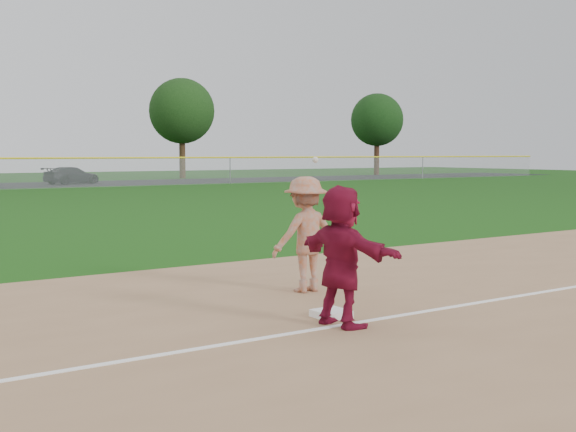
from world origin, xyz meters
TOP-DOWN VIEW (x-y plane):
  - ground at (0.00, 0.00)m, footprint 160.00×160.00m
  - foul_line at (0.00, -0.80)m, footprint 60.00×0.10m
  - first_base at (-0.47, -0.33)m, footprint 0.46×0.46m
  - base_runner at (-0.66, -0.80)m, footprint 0.77×1.81m
  - car_right at (9.76, 46.13)m, footprint 4.77×3.26m
  - first_base_play at (0.32, 1.46)m, footprint 1.26×1.03m
  - tree_3 at (22.00, 52.80)m, footprint 6.00×6.00m
  - tree_4 at (44.00, 51.20)m, footprint 5.60×5.60m

SIDE VIEW (x-z plane):
  - ground at x=0.00m, z-range 0.00..0.00m
  - foul_line at x=0.00m, z-range 0.02..0.03m
  - first_base at x=-0.47m, z-range 0.02..0.12m
  - car_right at x=9.76m, z-range 0.01..1.29m
  - base_runner at x=-0.66m, z-range 0.02..1.91m
  - first_base_play at x=0.32m, z-range -0.14..2.11m
  - tree_4 at x=44.00m, z-range 1.51..10.18m
  - tree_3 at x=22.00m, z-range 1.57..10.76m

